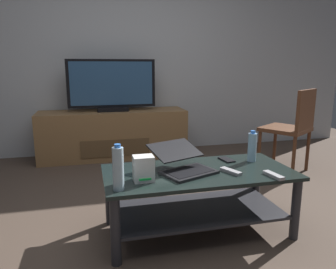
{
  "coord_description": "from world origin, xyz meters",
  "views": [
    {
      "loc": [
        -0.55,
        -1.99,
        1.14
      ],
      "look_at": [
        0.06,
        0.46,
        0.59
      ],
      "focal_mm": 34.18,
      "sensor_mm": 36.0,
      "label": 1
    }
  ],
  "objects_px": {
    "dining_chair": "(293,125)",
    "router_box": "(144,169)",
    "water_bottle_near": "(252,147)",
    "media_cabinet": "(114,134)",
    "laptop": "(183,163)",
    "soundbar_remote": "(231,171)",
    "television": "(112,86)",
    "tv_remote": "(274,175)",
    "coffee_table": "(198,190)",
    "cell_phone": "(227,160)",
    "water_bottle_far": "(118,168)"
  },
  "relations": [
    {
      "from": "dining_chair",
      "to": "router_box",
      "type": "height_order",
      "value": "dining_chair"
    },
    {
      "from": "water_bottle_near",
      "to": "media_cabinet",
      "type": "bearing_deg",
      "value": 114.3
    },
    {
      "from": "laptop",
      "to": "soundbar_remote",
      "type": "relative_size",
      "value": 2.98
    },
    {
      "from": "television",
      "to": "soundbar_remote",
      "type": "height_order",
      "value": "television"
    },
    {
      "from": "soundbar_remote",
      "to": "tv_remote",
      "type": "bearing_deg",
      "value": -53.91
    },
    {
      "from": "coffee_table",
      "to": "router_box",
      "type": "xyz_separation_m",
      "value": [
        -0.39,
        -0.1,
        0.22
      ]
    },
    {
      "from": "media_cabinet",
      "to": "router_box",
      "type": "relative_size",
      "value": 11.42
    },
    {
      "from": "cell_phone",
      "to": "laptop",
      "type": "bearing_deg",
      "value": -165.68
    },
    {
      "from": "water_bottle_near",
      "to": "soundbar_remote",
      "type": "relative_size",
      "value": 1.44
    },
    {
      "from": "dining_chair",
      "to": "water_bottle_far",
      "type": "relative_size",
      "value": 3.35
    },
    {
      "from": "coffee_table",
      "to": "water_bottle_far",
      "type": "distance_m",
      "value": 0.65
    },
    {
      "from": "coffee_table",
      "to": "laptop",
      "type": "bearing_deg",
      "value": 172.68
    },
    {
      "from": "coffee_table",
      "to": "television",
      "type": "height_order",
      "value": "television"
    },
    {
      "from": "coffee_table",
      "to": "television",
      "type": "relative_size",
      "value": 1.2
    },
    {
      "from": "laptop",
      "to": "tv_remote",
      "type": "height_order",
      "value": "laptop"
    },
    {
      "from": "laptop",
      "to": "soundbar_remote",
      "type": "height_order",
      "value": "laptop"
    },
    {
      "from": "dining_chair",
      "to": "water_bottle_far",
      "type": "height_order",
      "value": "dining_chair"
    },
    {
      "from": "television",
      "to": "tv_remote",
      "type": "distance_m",
      "value": 2.43
    },
    {
      "from": "coffee_table",
      "to": "soundbar_remote",
      "type": "relative_size",
      "value": 7.96
    },
    {
      "from": "media_cabinet",
      "to": "coffee_table",
      "type": "bearing_deg",
      "value": -78.54
    },
    {
      "from": "cell_phone",
      "to": "media_cabinet",
      "type": "bearing_deg",
      "value": 102.05
    },
    {
      "from": "router_box",
      "to": "water_bottle_far",
      "type": "bearing_deg",
      "value": -145.8
    },
    {
      "from": "water_bottle_near",
      "to": "dining_chair",
      "type": "bearing_deg",
      "value": 41.99
    },
    {
      "from": "router_box",
      "to": "tv_remote",
      "type": "bearing_deg",
      "value": -9.06
    },
    {
      "from": "television",
      "to": "water_bottle_near",
      "type": "bearing_deg",
      "value": -65.46
    },
    {
      "from": "media_cabinet",
      "to": "cell_phone",
      "type": "bearing_deg",
      "value": -69.41
    },
    {
      "from": "router_box",
      "to": "tv_remote",
      "type": "distance_m",
      "value": 0.83
    },
    {
      "from": "water_bottle_near",
      "to": "cell_phone",
      "type": "height_order",
      "value": "water_bottle_near"
    },
    {
      "from": "laptop",
      "to": "cell_phone",
      "type": "bearing_deg",
      "value": 22.85
    },
    {
      "from": "water_bottle_near",
      "to": "soundbar_remote",
      "type": "xyz_separation_m",
      "value": [
        -0.26,
        -0.21,
        -0.1
      ]
    },
    {
      "from": "coffee_table",
      "to": "tv_remote",
      "type": "relative_size",
      "value": 7.96
    },
    {
      "from": "media_cabinet",
      "to": "dining_chair",
      "type": "relative_size",
      "value": 2.0
    },
    {
      "from": "water_bottle_far",
      "to": "water_bottle_near",
      "type": "bearing_deg",
      "value": 17.87
    },
    {
      "from": "soundbar_remote",
      "to": "coffee_table",
      "type": "bearing_deg",
      "value": 130.86
    },
    {
      "from": "media_cabinet",
      "to": "tv_remote",
      "type": "distance_m",
      "value": 2.42
    },
    {
      "from": "laptop",
      "to": "water_bottle_near",
      "type": "bearing_deg",
      "value": 10.12
    },
    {
      "from": "water_bottle_near",
      "to": "soundbar_remote",
      "type": "distance_m",
      "value": 0.35
    },
    {
      "from": "media_cabinet",
      "to": "soundbar_remote",
      "type": "height_order",
      "value": "media_cabinet"
    },
    {
      "from": "dining_chair",
      "to": "water_bottle_near",
      "type": "xyz_separation_m",
      "value": [
        -0.93,
        -0.84,
        0.03
      ]
    },
    {
      "from": "water_bottle_near",
      "to": "tv_remote",
      "type": "distance_m",
      "value": 0.36
    },
    {
      "from": "water_bottle_near",
      "to": "soundbar_remote",
      "type": "height_order",
      "value": "water_bottle_near"
    },
    {
      "from": "coffee_table",
      "to": "soundbar_remote",
      "type": "xyz_separation_m",
      "value": [
        0.19,
        -0.09,
        0.15
      ]
    },
    {
      "from": "water_bottle_far",
      "to": "cell_phone",
      "type": "relative_size",
      "value": 1.92
    },
    {
      "from": "dining_chair",
      "to": "cell_phone",
      "type": "bearing_deg",
      "value": -144.88
    },
    {
      "from": "cell_phone",
      "to": "tv_remote",
      "type": "height_order",
      "value": "tv_remote"
    },
    {
      "from": "water_bottle_far",
      "to": "tv_remote",
      "type": "height_order",
      "value": "water_bottle_far"
    },
    {
      "from": "cell_phone",
      "to": "soundbar_remote",
      "type": "xyz_separation_m",
      "value": [
        -0.09,
        -0.27,
        0.01
      ]
    },
    {
      "from": "media_cabinet",
      "to": "television",
      "type": "distance_m",
      "value": 0.6
    },
    {
      "from": "laptop",
      "to": "router_box",
      "type": "relative_size",
      "value": 3.02
    },
    {
      "from": "media_cabinet",
      "to": "router_box",
      "type": "height_order",
      "value": "router_box"
    }
  ]
}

